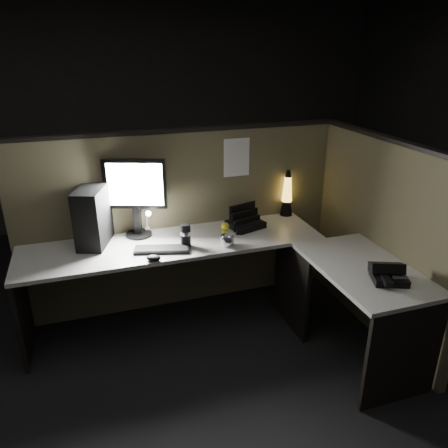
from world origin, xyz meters
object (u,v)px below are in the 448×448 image
object	(u,v)px
monitor	(135,190)
keyboard	(162,250)
pc_tower	(94,215)
lava_lamp	(287,197)
desk_phone	(388,274)

from	to	relation	value
monitor	keyboard	world-z (taller)	monitor
pc_tower	monitor	bearing A→B (deg)	26.10
keyboard	lava_lamp	xyz separation A→B (m)	(1.18, 0.38, 0.16)
lava_lamp	monitor	bearing A→B (deg)	-178.48
pc_tower	monitor	distance (m)	0.36
lava_lamp	desk_phone	bearing A→B (deg)	-85.23
monitor	desk_phone	xyz separation A→B (m)	(1.41, -1.23, -0.32)
pc_tower	keyboard	size ratio (longest dim) A/B	1.09
monitor	pc_tower	bearing A→B (deg)	-154.17
monitor	desk_phone	world-z (taller)	monitor
monitor	keyboard	distance (m)	0.51
keyboard	lava_lamp	bearing A→B (deg)	33.30
lava_lamp	desk_phone	size ratio (longest dim) A/B	1.56
monitor	lava_lamp	bearing A→B (deg)	20.82
keyboard	desk_phone	bearing A→B (deg)	-18.90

